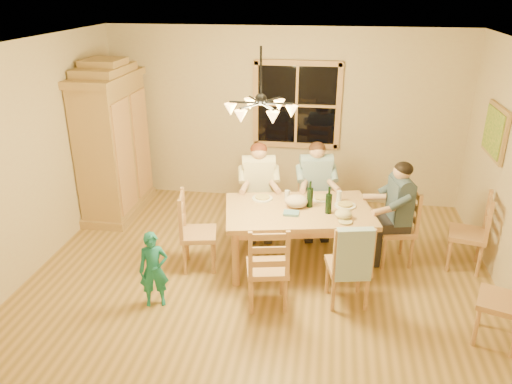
% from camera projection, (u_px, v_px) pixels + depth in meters
% --- Properties ---
extents(floor, '(5.50, 5.50, 0.00)m').
position_uv_depth(floor, '(260.00, 279.00, 5.97)').
color(floor, olive).
rests_on(floor, ground).
extents(ceiling, '(5.50, 5.00, 0.02)m').
position_uv_depth(ceiling, '(261.00, 46.00, 4.92)').
color(ceiling, white).
rests_on(ceiling, wall_back).
extents(wall_back, '(5.50, 0.02, 2.70)m').
position_uv_depth(wall_back, '(284.00, 117.00, 7.72)').
color(wall_back, '#CBB090').
rests_on(wall_back, floor).
extents(wall_left, '(0.02, 5.00, 2.70)m').
position_uv_depth(wall_left, '(28.00, 161.00, 5.83)').
color(wall_left, '#CBB090').
rests_on(wall_left, floor).
extents(window, '(1.30, 0.06, 1.30)m').
position_uv_depth(window, '(297.00, 105.00, 7.59)').
color(window, black).
rests_on(window, wall_back).
extents(painting, '(0.06, 0.78, 0.64)m').
position_uv_depth(painting, '(495.00, 132.00, 6.06)').
color(painting, olive).
rests_on(painting, wall_right).
extents(chandelier, '(0.77, 0.68, 0.71)m').
position_uv_depth(chandelier, '(261.00, 108.00, 5.16)').
color(chandelier, black).
rests_on(chandelier, ceiling).
extents(armoire, '(0.66, 1.40, 2.30)m').
position_uv_depth(armoire, '(114.00, 145.00, 7.35)').
color(armoire, olive).
rests_on(armoire, floor).
extents(dining_table, '(1.93, 1.40, 0.76)m').
position_uv_depth(dining_table, '(298.00, 217.00, 6.04)').
color(dining_table, tan).
rests_on(dining_table, floor).
extents(chair_far_left, '(0.52, 0.50, 0.99)m').
position_uv_depth(chair_far_left, '(259.00, 215.00, 6.92)').
color(chair_far_left, tan).
rests_on(chair_far_left, floor).
extents(chair_far_right, '(0.52, 0.50, 0.99)m').
position_uv_depth(chair_far_right, '(314.00, 213.00, 6.96)').
color(chair_far_right, tan).
rests_on(chair_far_right, floor).
extents(chair_near_left, '(0.52, 0.50, 0.99)m').
position_uv_depth(chair_near_left, '(267.00, 280.00, 5.40)').
color(chair_near_left, tan).
rests_on(chair_near_left, floor).
extents(chair_near_right, '(0.52, 0.50, 0.99)m').
position_uv_depth(chair_near_right, '(347.00, 278.00, 5.44)').
color(chair_near_right, tan).
rests_on(chair_near_right, floor).
extents(chair_end_left, '(0.50, 0.52, 0.99)m').
position_uv_depth(chair_end_left, '(199.00, 245.00, 6.12)').
color(chair_end_left, tan).
rests_on(chair_end_left, floor).
extents(chair_end_right, '(0.50, 0.52, 0.99)m').
position_uv_depth(chair_end_right, '(394.00, 240.00, 6.24)').
color(chair_end_right, tan).
rests_on(chair_end_right, floor).
extents(adult_woman, '(0.46, 0.49, 0.87)m').
position_uv_depth(adult_woman, '(259.00, 178.00, 6.71)').
color(adult_woman, beige).
rests_on(adult_woman, floor).
extents(adult_plaid_man, '(0.46, 0.49, 0.87)m').
position_uv_depth(adult_plaid_man, '(316.00, 177.00, 6.75)').
color(adult_plaid_man, '#2D5F7C').
rests_on(adult_plaid_man, floor).
extents(adult_slate_man, '(0.49, 0.46, 0.87)m').
position_uv_depth(adult_slate_man, '(399.00, 201.00, 6.03)').
color(adult_slate_man, '#394A5B').
rests_on(adult_slate_man, floor).
extents(towel, '(0.39, 0.17, 0.58)m').
position_uv_depth(towel, '(354.00, 255.00, 5.11)').
color(towel, '#93B0C7').
rests_on(towel, chair_near_right).
extents(wine_bottle_a, '(0.08, 0.08, 0.33)m').
position_uv_depth(wine_bottle_a, '(310.00, 194.00, 6.00)').
color(wine_bottle_a, black).
rests_on(wine_bottle_a, dining_table).
extents(wine_bottle_b, '(0.08, 0.08, 0.33)m').
position_uv_depth(wine_bottle_b, '(329.00, 200.00, 5.83)').
color(wine_bottle_b, black).
rests_on(wine_bottle_b, dining_table).
extents(plate_woman, '(0.26, 0.26, 0.02)m').
position_uv_depth(plate_woman, '(262.00, 198.00, 6.27)').
color(plate_woman, white).
rests_on(plate_woman, dining_table).
extents(plate_plaid, '(0.26, 0.26, 0.02)m').
position_uv_depth(plate_plaid, '(321.00, 199.00, 6.27)').
color(plate_plaid, white).
rests_on(plate_plaid, dining_table).
extents(plate_slate, '(0.26, 0.26, 0.02)m').
position_uv_depth(plate_slate, '(345.00, 206.00, 6.07)').
color(plate_slate, white).
rests_on(plate_slate, dining_table).
extents(wine_glass_a, '(0.06, 0.06, 0.14)m').
position_uv_depth(wine_glass_a, '(287.00, 196.00, 6.19)').
color(wine_glass_a, silver).
rests_on(wine_glass_a, dining_table).
extents(wine_glass_b, '(0.06, 0.06, 0.14)m').
position_uv_depth(wine_glass_b, '(339.00, 196.00, 6.18)').
color(wine_glass_b, silver).
rests_on(wine_glass_b, dining_table).
extents(cap, '(0.20, 0.20, 0.11)m').
position_uv_depth(cap, '(343.00, 214.00, 5.74)').
color(cap, tan).
rests_on(cap, dining_table).
extents(napkin, '(0.20, 0.17, 0.03)m').
position_uv_depth(napkin, '(291.00, 213.00, 5.86)').
color(napkin, '#55809C').
rests_on(napkin, dining_table).
extents(cloth_bundle, '(0.28, 0.22, 0.15)m').
position_uv_depth(cloth_bundle, '(296.00, 201.00, 6.02)').
color(cloth_bundle, tan).
rests_on(cloth_bundle, dining_table).
extents(child, '(0.37, 0.30, 0.87)m').
position_uv_depth(child, '(154.00, 270.00, 5.35)').
color(child, '#1A7772').
rests_on(child, floor).
extents(chair_spare_front, '(0.54, 0.56, 0.99)m').
position_uv_depth(chair_spare_front, '(499.00, 315.00, 4.84)').
color(chair_spare_front, tan).
rests_on(chair_spare_front, floor).
extents(chair_spare_back, '(0.51, 0.52, 0.99)m').
position_uv_depth(chair_spare_back, '(465.00, 245.00, 6.12)').
color(chair_spare_back, tan).
rests_on(chair_spare_back, floor).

